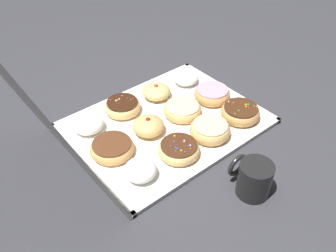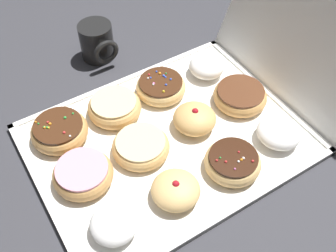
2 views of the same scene
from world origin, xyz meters
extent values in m
plane|color=#333338|center=(0.00, 0.00, 0.00)|extent=(3.00, 3.00, 0.00)
cube|color=white|center=(0.00, 0.00, 0.01)|extent=(0.42, 0.54, 0.01)
cube|color=white|center=(0.00, -0.27, 0.01)|extent=(0.42, 0.01, 0.01)
cube|color=white|center=(0.00, 0.27, 0.01)|extent=(0.42, 0.01, 0.01)
cube|color=white|center=(-0.20, 0.00, 0.01)|extent=(0.01, 0.54, 0.01)
cube|color=white|center=(0.20, 0.00, 0.01)|extent=(0.01, 0.54, 0.01)
torus|color=tan|center=(-0.12, -0.19, 0.03)|extent=(0.12, 0.12, 0.04)
cylinder|color=#472816|center=(-0.12, -0.19, 0.05)|extent=(0.10, 0.10, 0.01)
sphere|color=green|center=(-0.13, -0.17, 0.05)|extent=(0.01, 0.01, 0.01)
sphere|color=orange|center=(-0.15, -0.22, 0.05)|extent=(0.00, 0.00, 0.00)
sphere|color=green|center=(-0.13, -0.15, 0.05)|extent=(0.00, 0.00, 0.00)
sphere|color=green|center=(-0.13, -0.21, 0.05)|extent=(0.01, 0.01, 0.01)
sphere|color=red|center=(-0.09, -0.18, 0.05)|extent=(0.01, 0.01, 0.01)
sphere|color=green|center=(-0.14, -0.22, 0.05)|extent=(0.00, 0.00, 0.00)
sphere|color=orange|center=(-0.13, -0.21, 0.05)|extent=(0.01, 0.01, 0.01)
sphere|color=white|center=(-0.08, -0.18, 0.05)|extent=(0.00, 0.00, 0.00)
sphere|color=green|center=(-0.12, -0.21, 0.05)|extent=(0.01, 0.01, 0.01)
sphere|color=yellow|center=(-0.12, -0.20, 0.05)|extent=(0.00, 0.00, 0.00)
sphere|color=orange|center=(-0.13, -0.20, 0.05)|extent=(0.01, 0.01, 0.01)
sphere|color=red|center=(-0.14, -0.20, 0.05)|extent=(0.00, 0.00, 0.00)
torus|color=tan|center=(0.00, -0.19, 0.03)|extent=(0.12, 0.12, 0.04)
cylinder|color=pink|center=(0.00, -0.19, 0.05)|extent=(0.10, 0.10, 0.01)
ellipsoid|color=white|center=(0.12, -0.19, 0.03)|extent=(0.08, 0.08, 0.04)
torus|color=tan|center=(-0.12, -0.06, 0.03)|extent=(0.12, 0.12, 0.04)
cylinder|color=beige|center=(-0.12, -0.06, 0.05)|extent=(0.10, 0.10, 0.01)
torus|color=tan|center=(0.00, -0.06, 0.03)|extent=(0.12, 0.12, 0.03)
cylinder|color=beige|center=(0.00, -0.06, 0.04)|extent=(0.10, 0.10, 0.01)
ellipsoid|color=#E5B770|center=(0.12, -0.06, 0.03)|extent=(0.09, 0.09, 0.04)
sphere|color=#B21923|center=(0.12, -0.06, 0.05)|extent=(0.01, 0.01, 0.01)
torus|color=#E5B770|center=(-0.12, 0.06, 0.03)|extent=(0.11, 0.11, 0.03)
cylinder|color=#472816|center=(-0.12, 0.06, 0.04)|extent=(0.10, 0.10, 0.01)
sphere|color=red|center=(-0.16, 0.05, 0.05)|extent=(0.01, 0.01, 0.01)
sphere|color=white|center=(-0.15, 0.04, 0.05)|extent=(0.00, 0.00, 0.00)
sphere|color=blue|center=(-0.11, 0.06, 0.05)|extent=(0.01, 0.01, 0.01)
sphere|color=blue|center=(-0.15, 0.07, 0.05)|extent=(0.00, 0.00, 0.00)
sphere|color=blue|center=(-0.13, 0.07, 0.05)|extent=(0.01, 0.01, 0.01)
sphere|color=yellow|center=(-0.09, 0.05, 0.05)|extent=(0.01, 0.01, 0.01)
sphere|color=white|center=(-0.12, 0.04, 0.05)|extent=(0.00, 0.00, 0.00)
sphere|color=green|center=(-0.14, 0.08, 0.05)|extent=(0.00, 0.00, 0.00)
sphere|color=blue|center=(-0.13, 0.07, 0.05)|extent=(0.00, 0.00, 0.00)
sphere|color=blue|center=(-0.12, 0.08, 0.05)|extent=(0.01, 0.01, 0.01)
sphere|color=pink|center=(-0.12, 0.04, 0.05)|extent=(0.01, 0.01, 0.01)
sphere|color=orange|center=(-0.15, 0.07, 0.05)|extent=(0.01, 0.01, 0.01)
sphere|color=blue|center=(-0.14, 0.05, 0.05)|extent=(0.00, 0.00, 0.00)
ellipsoid|color=tan|center=(0.00, 0.07, 0.03)|extent=(0.09, 0.09, 0.05)
sphere|color=#B21923|center=(0.00, 0.07, 0.06)|extent=(0.01, 0.01, 0.01)
torus|color=#E5B770|center=(0.13, 0.07, 0.03)|extent=(0.11, 0.11, 0.04)
cylinder|color=#381E11|center=(0.13, 0.07, 0.04)|extent=(0.09, 0.09, 0.01)
sphere|color=pink|center=(0.15, 0.05, 0.05)|extent=(0.00, 0.00, 0.00)
sphere|color=orange|center=(0.14, 0.07, 0.05)|extent=(0.01, 0.01, 0.01)
sphere|color=red|center=(0.16, 0.09, 0.05)|extent=(0.01, 0.01, 0.01)
sphere|color=red|center=(0.13, 0.05, 0.05)|extent=(0.01, 0.01, 0.01)
sphere|color=red|center=(0.13, 0.08, 0.05)|extent=(0.00, 0.00, 0.00)
sphere|color=white|center=(0.14, 0.08, 0.05)|extent=(0.01, 0.01, 0.01)
sphere|color=white|center=(0.14, 0.07, 0.05)|extent=(0.00, 0.00, 0.00)
sphere|color=green|center=(0.12, 0.04, 0.05)|extent=(0.00, 0.00, 0.00)
sphere|color=red|center=(0.12, 0.03, 0.05)|extent=(0.00, 0.00, 0.00)
ellipsoid|color=white|center=(-0.12, 0.18, 0.03)|extent=(0.08, 0.08, 0.05)
torus|color=tan|center=(-0.01, 0.19, 0.03)|extent=(0.12, 0.12, 0.03)
cylinder|color=#59331E|center=(-0.01, 0.19, 0.04)|extent=(0.10, 0.10, 0.01)
ellipsoid|color=white|center=(0.12, 0.19, 0.03)|extent=(0.09, 0.09, 0.04)
cylinder|color=black|center=(-0.33, 0.00, 0.05)|extent=(0.08, 0.08, 0.09)
cylinder|color=black|center=(-0.33, 0.00, 0.09)|extent=(0.07, 0.07, 0.01)
torus|color=black|center=(-0.27, 0.00, 0.05)|extent=(0.01, 0.06, 0.06)
camera|label=1|loc=(-0.65, 0.54, 0.71)|focal=39.58mm
camera|label=2|loc=(0.45, -0.28, 0.67)|focal=43.33mm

